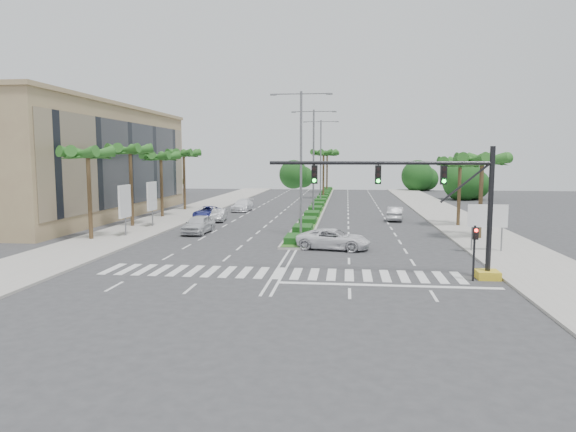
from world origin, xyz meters
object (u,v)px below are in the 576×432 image
(car_parked_d, at_px, (243,205))
(car_right, at_px, (395,214))
(car_crossing, at_px, (334,239))
(car_parked_c, at_px, (207,212))
(car_parked_b, at_px, (219,215))
(car_parked_a, at_px, (198,224))

(car_parked_d, relative_size, car_right, 1.11)
(car_crossing, bearing_deg, car_parked_d, 34.63)
(car_parked_c, bearing_deg, car_right, 4.64)
(car_crossing, relative_size, car_right, 1.19)
(car_parked_c, height_order, car_right, car_right)
(car_parked_d, relative_size, car_crossing, 0.94)
(car_parked_b, xyz_separation_m, car_crossing, (12.37, -15.29, 0.09))
(car_parked_a, xyz_separation_m, car_parked_d, (-0.03, 19.34, -0.08))
(car_parked_b, relative_size, car_parked_c, 0.82)
(car_parked_d, bearing_deg, car_parked_a, -87.29)
(car_parked_a, relative_size, car_parked_b, 1.21)
(car_parked_d, distance_m, car_crossing, 28.49)
(car_parked_b, relative_size, car_right, 0.87)
(car_parked_b, bearing_deg, car_crossing, -56.54)
(car_parked_d, xyz_separation_m, car_right, (18.03, -7.78, 0.01))
(car_parked_c, distance_m, car_crossing, 22.64)
(car_crossing, bearing_deg, car_parked_b, 48.72)
(car_parked_b, height_order, car_parked_d, car_parked_d)
(car_parked_b, xyz_separation_m, car_parked_d, (0.38, 10.55, 0.08))
(car_parked_a, distance_m, car_right, 21.40)
(car_parked_b, distance_m, car_crossing, 19.67)
(car_parked_c, relative_size, car_crossing, 0.90)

